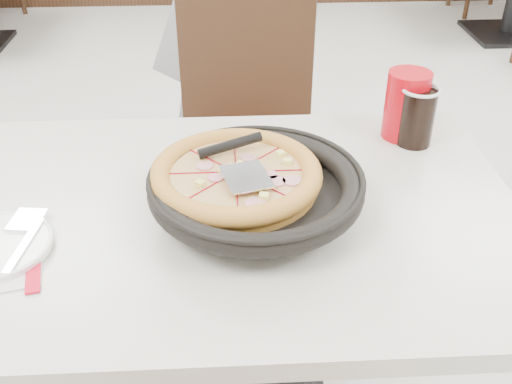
{
  "coord_description": "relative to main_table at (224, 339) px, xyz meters",
  "views": [
    {
      "loc": [
        -0.35,
        -1.54,
        1.42
      ],
      "look_at": [
        -0.3,
        -0.6,
        0.8
      ],
      "focal_mm": 42.0,
      "sensor_mm": 36.0,
      "label": 1
    }
  ],
  "objects": [
    {
      "name": "pizza_pan",
      "position": [
        0.07,
        -0.03,
        0.42
      ],
      "size": [
        0.37,
        0.37,
        0.01
      ],
      "primitive_type": "cylinder",
      "rotation": [
        0.0,
        0.0,
        0.08
      ],
      "color": "black",
      "rests_on": "trivet"
    },
    {
      "name": "pizza",
      "position": [
        0.04,
        -0.0,
        0.44
      ],
      "size": [
        0.34,
        0.34,
        0.02
      ],
      "primitive_type": "cylinder",
      "rotation": [
        0.0,
        0.0,
        0.08
      ],
      "color": "#B77E2F",
      "rests_on": "pizza_pan"
    },
    {
      "name": "main_table",
      "position": [
        0.0,
        0.0,
        0.0
      ],
      "size": [
        1.26,
        0.89,
        0.75
      ],
      "primitive_type": null,
      "rotation": [
        0.0,
        0.0,
        0.08
      ],
      "color": "beige",
      "rests_on": "floor"
    },
    {
      "name": "red_cup",
      "position": [
        0.44,
        0.27,
        0.45
      ],
      "size": [
        0.11,
        0.11,
        0.16
      ],
      "primitive_type": "cylinder",
      "rotation": [
        0.0,
        0.0,
        0.08
      ],
      "color": "#B80610",
      "rests_on": "main_table"
    },
    {
      "name": "fork",
      "position": [
        -0.34,
        -0.13,
        0.39
      ],
      "size": [
        0.03,
        0.16,
        0.0
      ],
      "primitive_type": "cube",
      "rotation": [
        0.0,
        0.0,
        -0.13
      ],
      "color": "white",
      "rests_on": "side_plate"
    },
    {
      "name": "cola_glass",
      "position": [
        0.45,
        0.24,
        0.44
      ],
      "size": [
        0.09,
        0.09,
        0.13
      ],
      "primitive_type": "cylinder",
      "rotation": [
        0.0,
        0.0,
        0.08
      ],
      "color": "black",
      "rests_on": "main_table"
    },
    {
      "name": "floor",
      "position": [
        0.37,
        0.57,
        -0.38
      ],
      "size": [
        7.0,
        7.0,
        0.0
      ],
      "primitive_type": "plane",
      "color": "beige",
      "rests_on": "ground"
    },
    {
      "name": "chair_far",
      "position": [
        0.05,
        0.62,
        0.1
      ],
      "size": [
        0.49,
        0.49,
        0.95
      ],
      "primitive_type": null,
      "rotation": [
        0.0,
        0.0,
        2.95
      ],
      "color": "black",
      "rests_on": "floor"
    },
    {
      "name": "pizza_server",
      "position": [
        0.05,
        -0.04,
        0.47
      ],
      "size": [
        0.1,
        0.12,
        0.0
      ],
      "primitive_type": "cube",
      "rotation": [
        0.0,
        0.0,
        0.25
      ],
      "color": "white",
      "rests_on": "pizza"
    },
    {
      "name": "trivet",
      "position": [
        0.02,
        0.04,
        0.39
      ],
      "size": [
        0.12,
        0.12,
        0.04
      ],
      "primitive_type": "cylinder",
      "rotation": [
        0.0,
        0.0,
        0.08
      ],
      "color": "black",
      "rests_on": "main_table"
    }
  ]
}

